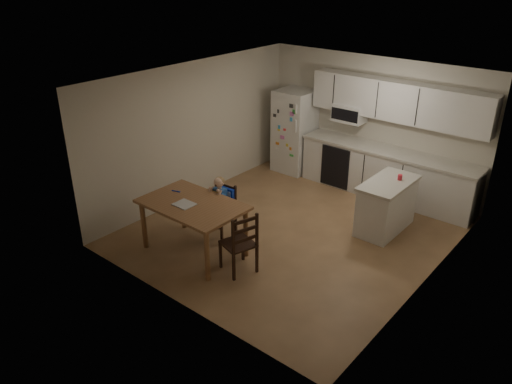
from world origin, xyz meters
The scene contains 10 objects.
room centered at (0.00, 0.48, 1.25)m, with size 4.52×5.01×2.51m.
refrigerator centered at (-1.55, 2.15, 0.85)m, with size 0.72×0.70×1.70m, color silver.
kitchen_run centered at (0.50, 2.24, 0.88)m, with size 3.37×0.62×2.15m.
kitchen_island centered at (1.12, 1.01, 0.43)m, with size 0.61×1.17×0.86m.
red_cup centered at (1.22, 1.19, 0.91)m, with size 0.07×0.07×0.09m, color red.
dining_table centered at (-0.79, -1.48, 0.71)m, with size 1.54×0.99×0.82m.
napkin centered at (-0.84, -1.59, 0.83)m, with size 0.29×0.25×0.01m, color #BCBCC1.
toddler_spoon centered at (-1.28, -1.37, 0.83)m, with size 0.02×0.02×0.12m, color #1031C8.
chair_booster centered at (-0.79, -0.87, 0.63)m, with size 0.41×0.41×1.05m.
chair_side centered at (0.15, -1.46, 0.54)m, with size 0.53×0.53×0.95m.
Camera 1 is at (4.13, -5.93, 4.11)m, focal length 35.00 mm.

